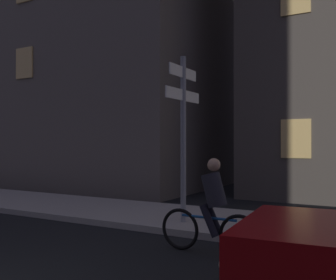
# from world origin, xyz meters

# --- Properties ---
(sidewalk_kerb) EXTENTS (40.00, 2.88, 0.14)m
(sidewalk_kerb) POSITION_xyz_m (0.00, 6.16, 0.07)
(sidewalk_kerb) COLOR #9E9991
(sidewalk_kerb) RESTS_ON ground_plane
(signpost) EXTENTS (0.12, 1.55, 3.63)m
(signpost) POSITION_xyz_m (0.53, 5.48, 2.28)
(signpost) COLOR gray
(signpost) RESTS_ON sidewalk_kerb
(cyclist) EXTENTS (1.82, 0.33, 1.61)m
(cyclist) POSITION_xyz_m (1.87, 3.90, 0.75)
(cyclist) COLOR black
(cyclist) RESTS_ON ground_plane
(building_left_block) EXTENTS (12.29, 9.14, 14.98)m
(building_left_block) POSITION_xyz_m (-7.94, 12.94, 7.49)
(building_left_block) COLOR #6B6056
(building_left_block) RESTS_ON ground_plane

